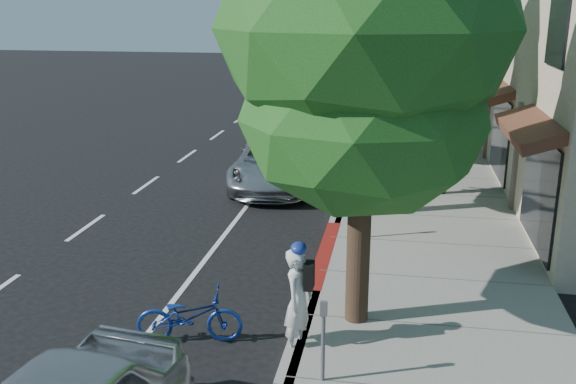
% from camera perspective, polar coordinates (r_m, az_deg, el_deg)
% --- Properties ---
extents(ground, '(120.00, 120.00, 0.00)m').
position_cam_1_polar(ground, '(13.43, 2.80, -7.52)').
color(ground, black).
rests_on(ground, ground).
extents(sidewalk, '(4.60, 56.00, 0.15)m').
position_cam_1_polar(sidewalk, '(20.91, 11.84, 1.19)').
color(sidewalk, gray).
rests_on(sidewalk, ground).
extents(curb, '(0.30, 56.00, 0.15)m').
position_cam_1_polar(curb, '(20.94, 5.55, 1.50)').
color(curb, '#9E998E').
rests_on(curb, ground).
extents(curb_red_segment, '(0.32, 4.00, 0.15)m').
position_cam_1_polar(curb_red_segment, '(14.32, 3.31, -5.64)').
color(curb_red_segment, maroon).
rests_on(curb_red_segment, ground).
extents(street_tree_0, '(4.71, 4.71, 7.98)m').
position_cam_1_polar(street_tree_0, '(10.22, 6.91, 13.62)').
color(street_tree_0, black).
rests_on(street_tree_0, ground).
extents(street_tree_1, '(4.09, 4.09, 7.85)m').
position_cam_1_polar(street_tree_1, '(16.20, 8.16, 14.71)').
color(street_tree_1, black).
rests_on(street_tree_1, ground).
extents(street_tree_2, '(4.99, 4.99, 7.90)m').
position_cam_1_polar(street_tree_2, '(22.20, 8.72, 14.71)').
color(street_tree_2, black).
rests_on(street_tree_2, ground).
extents(street_tree_3, '(4.38, 4.38, 7.97)m').
position_cam_1_polar(street_tree_3, '(28.20, 9.07, 15.40)').
color(street_tree_3, black).
rests_on(street_tree_3, ground).
extents(street_tree_4, '(4.13, 4.13, 7.13)m').
position_cam_1_polar(street_tree_4, '(34.21, 9.24, 14.57)').
color(street_tree_4, black).
rests_on(street_tree_4, ground).
extents(street_tree_5, '(4.76, 4.76, 7.73)m').
position_cam_1_polar(street_tree_5, '(40.20, 9.42, 15.27)').
color(street_tree_5, black).
rests_on(street_tree_5, ground).
extents(cyclist, '(0.58, 0.73, 1.77)m').
position_cam_1_polar(cyclist, '(10.36, 0.95, -9.70)').
color(cyclist, silver).
rests_on(cyclist, ground).
extents(bicycle, '(1.85, 0.94, 0.93)m').
position_cam_1_polar(bicycle, '(10.95, -8.76, -10.85)').
color(bicycle, navy).
rests_on(bicycle, ground).
extents(silver_suv, '(2.90, 5.52, 1.48)m').
position_cam_1_polar(silver_suv, '(19.78, -1.08, 2.67)').
color(silver_suv, '#B0B0B5').
rests_on(silver_suv, ground).
extents(dark_sedan, '(1.66, 4.18, 1.35)m').
position_cam_1_polar(dark_sedan, '(22.83, 4.56, 4.33)').
color(dark_sedan, black).
rests_on(dark_sedan, ground).
extents(white_pickup, '(2.68, 5.38, 1.50)m').
position_cam_1_polar(white_pickup, '(27.83, 2.20, 6.72)').
color(white_pickup, silver).
rests_on(white_pickup, ground).
extents(dark_suv_far, '(2.17, 4.99, 1.68)m').
position_cam_1_polar(dark_suv_far, '(34.22, 3.69, 8.67)').
color(dark_suv_far, black).
rests_on(dark_suv_far, ground).
extents(pedestrian, '(0.86, 0.72, 1.59)m').
position_cam_1_polar(pedestrian, '(18.95, 12.82, 2.28)').
color(pedestrian, black).
rests_on(pedestrian, sidewalk).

